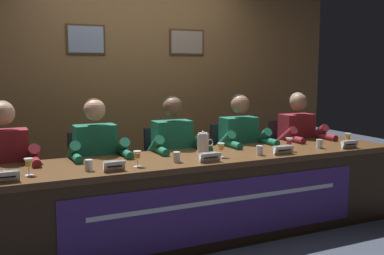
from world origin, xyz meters
The scene contains 28 objects.
ground_plane centered at (0.00, 0.00, 0.00)m, with size 12.00×12.00×0.00m, color #383D4C.
wall_back_panelled centered at (0.00, 1.49, 1.30)m, with size 5.19×0.14×2.60m.
conference_table centered at (0.00, -0.12, 0.51)m, with size 3.99×0.77×0.73m.
chair_far_left centered at (-1.47, 0.57, 0.44)m, with size 0.44×0.45×0.90m.
panelist_far_left centered at (-1.47, 0.37, 0.71)m, with size 0.51×0.48×1.23m.
nameplate_far_left centered at (-1.49, -0.29, 0.77)m, with size 0.16×0.06×0.08m.
juice_glass_far_left centered at (-1.34, -0.15, 0.82)m, with size 0.06×0.06×0.12m.
chair_left centered at (-0.74, 0.57, 0.44)m, with size 0.44×0.45×0.90m.
panelist_left centered at (-0.74, 0.37, 0.71)m, with size 0.51×0.48×1.23m.
nameplate_left centered at (-0.76, -0.27, 0.77)m, with size 0.16×0.06×0.08m.
juice_glass_left centered at (-0.56, -0.20, 0.82)m, with size 0.06×0.06×0.12m.
water_cup_left centered at (-0.92, -0.18, 0.77)m, with size 0.06×0.06×0.08m.
chair_center centered at (0.00, 0.57, 0.44)m, with size 0.44×0.45×0.90m.
panelist_center centered at (0.00, 0.37, 0.71)m, with size 0.51×0.48×1.23m.
nameplate_center centered at (0.03, -0.28, 0.77)m, with size 0.18×0.06×0.08m.
juice_glass_center centered at (0.20, -0.15, 0.82)m, with size 0.06×0.06×0.12m.
water_cup_center centered at (-0.22, -0.18, 0.77)m, with size 0.06×0.06×0.08m.
chair_right centered at (0.74, 0.57, 0.44)m, with size 0.44×0.45×0.90m.
panelist_right centered at (0.74, 0.37, 0.71)m, with size 0.51×0.48×1.23m.
nameplate_right centered at (0.76, -0.27, 0.77)m, with size 0.19×0.06×0.08m.
juice_glass_right centered at (0.90, -0.17, 0.82)m, with size 0.06×0.06×0.12m.
water_cup_right centered at (0.55, -0.21, 0.77)m, with size 0.06×0.06×0.08m.
chair_far_right centered at (1.47, 0.57, 0.44)m, with size 0.44×0.45×0.90m.
panelist_far_right centered at (1.47, 0.37, 0.71)m, with size 0.51×0.48×1.23m.
nameplate_far_right centered at (1.51, -0.29, 0.77)m, with size 0.18×0.06×0.08m.
juice_glass_far_right centered at (1.61, -0.17, 0.82)m, with size 0.06×0.06×0.12m.
water_cup_far_right centered at (1.26, -0.17, 0.77)m, with size 0.06×0.06×0.08m.
water_pitcher_central centered at (0.12, 0.03, 0.82)m, with size 0.15×0.10×0.21m.
Camera 1 is at (-1.56, -3.36, 1.48)m, focal length 40.77 mm.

